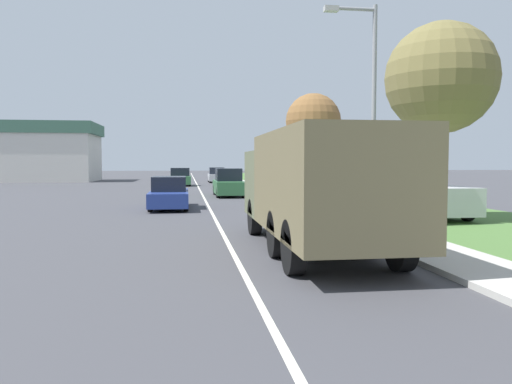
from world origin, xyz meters
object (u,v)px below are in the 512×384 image
car_third_ahead (180,178)px  lamp_post (367,95)px  car_nearest_ahead (169,194)px  car_fourth_ahead (217,176)px  pickup_truck (418,194)px  military_truck (316,185)px  car_second_ahead (229,184)px

car_third_ahead → lamp_post: (6.09, -30.39, 3.48)m
car_nearest_ahead → car_fourth_ahead: 29.78m
pickup_truck → lamp_post: (-3.44, -3.51, 3.32)m
car_third_ahead → lamp_post: size_ratio=0.57×
pickup_truck → car_fourth_ahead: bearing=99.7°
car_nearest_ahead → lamp_post: size_ratio=0.70×
pickup_truck → lamp_post: 5.93m
car_third_ahead → lamp_post: 31.19m
car_nearest_ahead → car_fourth_ahead: car_fourth_ahead is taller
military_truck → car_fourth_ahead: 41.16m
car_nearest_ahead → pickup_truck: bearing=-25.1°
military_truck → car_second_ahead: military_truck is taller
car_second_ahead → lamp_post: 16.67m
car_fourth_ahead → pickup_truck: size_ratio=0.77×
car_second_ahead → car_fourth_ahead: car_second_ahead is taller
car_second_ahead → car_third_ahead: (-3.14, 14.35, -0.05)m
lamp_post → car_nearest_ahead: bearing=128.1°
car_second_ahead → car_fourth_ahead: size_ratio=1.12×
car_nearest_ahead → car_second_ahead: size_ratio=1.01×
car_nearest_ahead → car_third_ahead: bearing=89.3°
car_third_ahead → pickup_truck: 28.52m
car_nearest_ahead → car_fourth_ahead: (3.99, 29.51, 0.04)m
lamp_post → car_third_ahead: bearing=101.3°
car_second_ahead → lamp_post: (2.95, -16.05, 3.43)m
military_truck → car_nearest_ahead: (-3.79, 11.64, -0.90)m
car_nearest_ahead → car_third_ahead: size_ratio=1.23×
military_truck → car_nearest_ahead: size_ratio=1.65×
military_truck → pickup_truck: military_truck is taller
car_third_ahead → car_fourth_ahead: (3.73, 7.22, -0.01)m
pickup_truck → lamp_post: lamp_post is taller
car_third_ahead → pickup_truck: (9.53, -26.89, 0.16)m
military_truck → car_second_ahead: 19.61m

